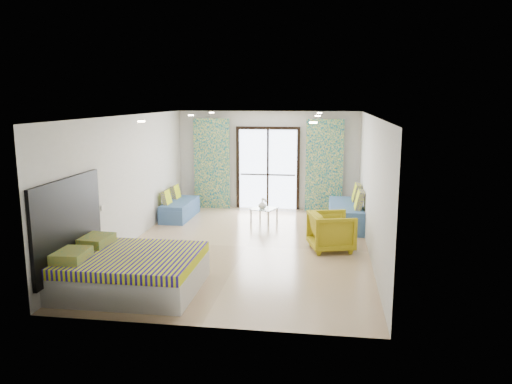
# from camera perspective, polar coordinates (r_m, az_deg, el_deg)

# --- Properties ---
(floor) EXTENTS (5.00, 7.50, 0.01)m
(floor) POSITION_cam_1_polar(r_m,az_deg,el_deg) (10.46, -1.13, -6.24)
(floor) COLOR tan
(floor) RESTS_ON ground
(ceiling) EXTENTS (5.00, 7.50, 0.01)m
(ceiling) POSITION_cam_1_polar(r_m,az_deg,el_deg) (10.01, -1.19, 8.71)
(ceiling) COLOR silver
(ceiling) RESTS_ON ground
(wall_back) EXTENTS (5.00, 0.01, 2.70)m
(wall_back) POSITION_cam_1_polar(r_m,az_deg,el_deg) (13.82, 1.38, 3.64)
(wall_back) COLOR silver
(wall_back) RESTS_ON ground
(wall_front) EXTENTS (5.00, 0.01, 2.70)m
(wall_front) POSITION_cam_1_polar(r_m,az_deg,el_deg) (6.56, -6.54, -4.37)
(wall_front) COLOR silver
(wall_front) RESTS_ON ground
(wall_left) EXTENTS (0.01, 7.50, 2.70)m
(wall_left) POSITION_cam_1_polar(r_m,az_deg,el_deg) (10.84, -14.32, 1.35)
(wall_left) COLOR silver
(wall_left) RESTS_ON ground
(wall_right) EXTENTS (0.01, 7.50, 2.70)m
(wall_right) POSITION_cam_1_polar(r_m,az_deg,el_deg) (10.05, 13.04, 0.70)
(wall_right) COLOR silver
(wall_right) RESTS_ON ground
(balcony_door) EXTENTS (1.76, 0.08, 2.28)m
(balcony_door) POSITION_cam_1_polar(r_m,az_deg,el_deg) (13.81, 1.37, 3.25)
(balcony_door) COLOR black
(balcony_door) RESTS_ON floor
(balcony_rail) EXTENTS (1.52, 0.03, 0.04)m
(balcony_rail) POSITION_cam_1_polar(r_m,az_deg,el_deg) (13.86, 1.37, 1.99)
(balcony_rail) COLOR #595451
(balcony_rail) RESTS_ON balcony_door
(curtain_left) EXTENTS (1.00, 0.10, 2.50)m
(curtain_left) POSITION_cam_1_polar(r_m,az_deg,el_deg) (13.93, -5.06, 3.24)
(curtain_left) COLOR silver
(curtain_left) RESTS_ON floor
(curtain_right) EXTENTS (1.00, 0.10, 2.50)m
(curtain_right) POSITION_cam_1_polar(r_m,az_deg,el_deg) (13.56, 7.81, 2.98)
(curtain_right) COLOR silver
(curtain_right) RESTS_ON floor
(downlight_a) EXTENTS (0.12, 0.12, 0.02)m
(downlight_a) POSITION_cam_1_polar(r_m,az_deg,el_deg) (8.45, -12.98, 7.87)
(downlight_a) COLOR #FFE0B2
(downlight_a) RESTS_ON ceiling
(downlight_b) EXTENTS (0.12, 0.12, 0.02)m
(downlight_b) POSITION_cam_1_polar(r_m,az_deg,el_deg) (7.88, 6.56, 7.89)
(downlight_b) COLOR #FFE0B2
(downlight_b) RESTS_ON ceiling
(downlight_c) EXTENTS (0.12, 0.12, 0.02)m
(downlight_c) POSITION_cam_1_polar(r_m,az_deg,el_deg) (11.29, -7.45, 8.69)
(downlight_c) COLOR #FFE0B2
(downlight_c) RESTS_ON ceiling
(downlight_d) EXTENTS (0.12, 0.12, 0.02)m
(downlight_d) POSITION_cam_1_polar(r_m,az_deg,el_deg) (10.88, 7.07, 8.63)
(downlight_d) COLOR #FFE0B2
(downlight_d) RESTS_ON ceiling
(downlight_e) EXTENTS (0.12, 0.12, 0.02)m
(downlight_e) POSITION_cam_1_polar(r_m,az_deg,el_deg) (13.23, -5.10, 9.02)
(downlight_e) COLOR #FFE0B2
(downlight_e) RESTS_ON ceiling
(downlight_f) EXTENTS (0.12, 0.12, 0.02)m
(downlight_f) POSITION_cam_1_polar(r_m,az_deg,el_deg) (12.88, 7.27, 8.94)
(downlight_f) COLOR #FFE0B2
(downlight_f) RESTS_ON ceiling
(headboard) EXTENTS (0.06, 2.10, 1.50)m
(headboard) POSITION_cam_1_polar(r_m,az_deg,el_deg) (8.57, -20.64, -3.48)
(headboard) COLOR black
(headboard) RESTS_ON floor
(switch_plate) EXTENTS (0.02, 0.10, 0.10)m
(switch_plate) POSITION_cam_1_polar(r_m,az_deg,el_deg) (9.66, -17.15, -1.72)
(switch_plate) COLOR silver
(switch_plate) RESTS_ON wall_left
(bed) EXTENTS (2.18, 1.78, 0.75)m
(bed) POSITION_cam_1_polar(r_m,az_deg,el_deg) (8.36, -14.33, -8.74)
(bed) COLOR silver
(bed) RESTS_ON floor
(daybed_left) EXTENTS (0.64, 1.61, 0.79)m
(daybed_left) POSITION_cam_1_polar(r_m,az_deg,el_deg) (12.99, -8.75, -1.88)
(daybed_left) COLOR #3B5C8E
(daybed_left) RESTS_ON floor
(daybed_right) EXTENTS (0.80, 1.98, 0.97)m
(daybed_right) POSITION_cam_1_polar(r_m,az_deg,el_deg) (12.18, 10.30, -2.50)
(daybed_right) COLOR #3B5C8E
(daybed_right) RESTS_ON floor
(coffee_table) EXTENTS (0.70, 0.70, 0.63)m
(coffee_table) POSITION_cam_1_polar(r_m,az_deg,el_deg) (12.35, 0.93, -2.04)
(coffee_table) COLOR silver
(coffee_table) RESTS_ON floor
(vase) EXTENTS (0.26, 0.26, 0.20)m
(vase) POSITION_cam_1_polar(r_m,az_deg,el_deg) (12.26, 0.73, -1.47)
(vase) COLOR white
(vase) RESTS_ON coffee_table
(armchair) EXTENTS (0.97, 1.01, 0.85)m
(armchair) POSITION_cam_1_polar(r_m,az_deg,el_deg) (10.23, 8.62, -4.27)
(armchair) COLOR #AA9815
(armchair) RESTS_ON floor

